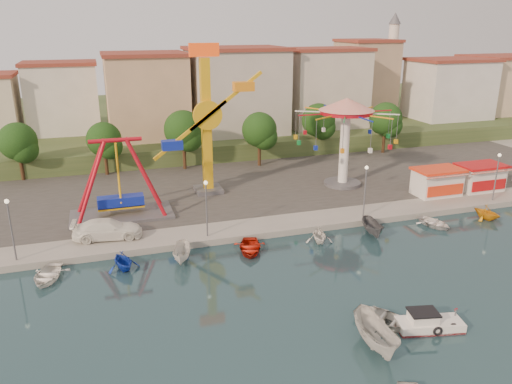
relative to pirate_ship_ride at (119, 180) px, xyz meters
name	(u,v)px	position (x,y,z in m)	size (l,w,h in m)	color
ground	(354,298)	(15.12, -20.53, -4.39)	(200.00, 200.00, 0.00)	#142D38
quay_deck	(192,131)	(15.12, 41.47, -4.09)	(200.00, 100.00, 0.60)	#9E998E
asphalt_pad	(240,177)	(15.12, 9.47, -3.79)	(90.00, 28.00, 0.01)	#4C4944
hill_terrace	(187,120)	(15.12, 46.47, -2.89)	(200.00, 60.00, 3.00)	#384C26
pirate_ship_ride	(119,180)	(0.00, 0.00, 0.00)	(10.00, 5.00, 8.00)	#59595E
kamikaze_tower	(211,125)	(10.42, 4.61, 4.00)	(8.27, 3.10, 16.50)	#59595E
wave_swinger	(346,122)	(25.92, 2.52, 3.80)	(11.60, 11.60, 10.40)	#59595E
booth_left	(437,182)	(34.33, -4.04, -2.23)	(5.40, 3.78, 3.08)	white
booth_mid	(480,177)	(40.22, -4.04, -2.23)	(5.40, 3.78, 3.08)	white
lamp_post_0	(12,232)	(-8.88, -7.53, -1.29)	(0.14, 0.14, 5.00)	#59595E
lamp_post_1	(207,210)	(7.12, -7.53, -1.29)	(0.14, 0.14, 5.00)	#59595E
lamp_post_2	(365,193)	(23.12, -7.53, -1.29)	(0.14, 0.14, 5.00)	#59595E
lamp_post_3	(496,178)	(39.12, -7.53, -1.29)	(0.14, 0.14, 5.00)	#59595E
tree_0	(18,141)	(-10.88, 16.45, 1.08)	(4.60, 4.60, 7.19)	#382314
tree_1	(104,139)	(-0.88, 15.71, 0.81)	(4.35, 4.35, 6.80)	#382314
tree_2	(183,130)	(9.12, 15.28, 1.52)	(5.02, 5.02, 7.85)	#382314
tree_3	(259,130)	(19.12, 13.83, 1.16)	(4.68, 4.68, 7.32)	#382314
tree_4	(318,120)	(29.12, 16.82, 1.35)	(4.86, 4.86, 7.60)	#382314
tree_5	(386,119)	(39.12, 15.01, 1.31)	(4.83, 4.83, 7.54)	#382314
building_1	(62,107)	(-6.21, 30.85, 2.92)	(12.33, 9.01, 8.63)	silver
building_2	(151,94)	(6.93, 31.43, 4.22)	(11.95, 9.28, 11.23)	tan
building_3	(241,99)	(20.72, 28.27, 3.20)	(12.59, 10.50, 9.20)	beige
building_4	(310,93)	(34.19, 31.67, 3.22)	(10.75, 9.23, 9.24)	beige
building_5	(383,86)	(47.49, 29.80, 4.21)	(12.77, 10.96, 11.21)	tan
building_6	(445,81)	(59.27, 28.24, 4.78)	(8.23, 8.98, 12.36)	silver
building_7	(478,86)	(71.15, 33.18, 2.99)	(11.59, 10.93, 8.76)	beige
minaret	(392,61)	(51.12, 33.47, 8.15)	(2.80, 2.80, 18.00)	silver
cabin_motorboat	(428,324)	(17.80, -25.50, -3.99)	(4.50, 2.48, 1.50)	white
rowboat_a	(384,319)	(15.40, -24.12, -3.98)	(2.89, 4.04, 0.84)	silver
skiff	(377,336)	(13.49, -26.25, -3.48)	(1.77, 4.71, 1.82)	beige
van	(107,229)	(-1.54, -5.26, -2.91)	(2.47, 6.08, 1.76)	white
moored_boat_0	(47,275)	(-6.36, -10.73, -3.99)	(2.80, 3.92, 0.81)	white
moored_boat_1	(123,261)	(-0.58, -10.73, -3.61)	(2.57, 2.98, 1.57)	#1331AC
moored_boat_2	(182,253)	(4.24, -10.73, -3.68)	(1.39, 3.68, 1.42)	silver
moored_boat_3	(250,248)	(10.18, -10.73, -3.98)	(2.86, 4.00, 0.83)	red
moored_boat_4	(319,235)	(16.81, -10.73, -3.65)	(2.44, 2.83, 1.49)	silver
moored_boat_5	(373,228)	(22.33, -10.73, -3.66)	(1.42, 3.78, 1.46)	#4F4F53
moored_boat_6	(434,223)	(29.25, -10.73, -4.03)	(2.52, 3.53, 0.73)	white
moored_boat_7	(487,212)	(35.52, -10.73, -3.62)	(2.53, 2.93, 1.54)	orange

